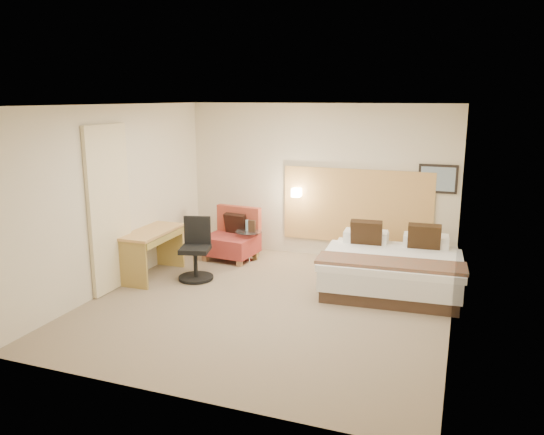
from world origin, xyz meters
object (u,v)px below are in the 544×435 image
(bed, at_px, (392,267))
(desk, at_px, (153,240))
(lounge_chair, at_px, (233,238))
(side_table, at_px, (249,244))
(desk_chair, at_px, (196,254))

(bed, xyz_separation_m, desk, (-3.63, -0.81, 0.28))
(lounge_chair, distance_m, desk, 1.56)
(side_table, bearing_deg, lounge_chair, 176.80)
(lounge_chair, relative_size, desk_chair, 0.95)
(side_table, relative_size, desk_chair, 0.54)
(lounge_chair, bearing_deg, desk_chair, -93.97)
(bed, bearing_deg, desk_chair, -167.28)
(lounge_chair, distance_m, side_table, 0.32)
(bed, relative_size, desk_chair, 2.16)
(lounge_chair, bearing_deg, side_table, -3.20)
(lounge_chair, bearing_deg, desk, -119.68)
(desk_chair, bearing_deg, side_table, 71.38)
(side_table, relative_size, desk, 0.43)
(desk, distance_m, desk_chair, 0.72)
(lounge_chair, xyz_separation_m, desk, (-0.77, -1.34, 0.24))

